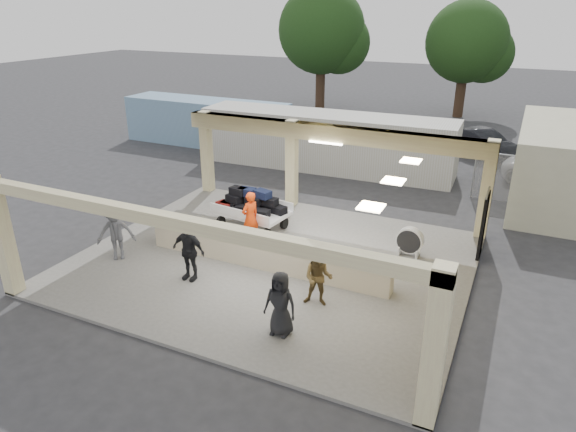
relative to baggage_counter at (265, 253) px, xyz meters
The scene contains 16 objects.
ground 0.77m from the baggage_counter, 90.00° to the left, with size 120.00×120.00×0.00m, color #2A2A2D.
pavilion 1.41m from the baggage_counter, 79.65° to the left, with size 12.01×10.00×3.55m.
baggage_counter is the anchor object (origin of this frame).
luggage_cart 3.12m from the baggage_counter, 126.36° to the left, with size 2.73×1.89×1.49m.
drum_fan 4.72m from the baggage_counter, 34.95° to the left, with size 0.89×0.48×0.97m.
baggage_handler 1.87m from the baggage_counter, 132.69° to the left, with size 0.67×0.37×1.84m, color red.
passenger_a 2.65m from the baggage_counter, 29.20° to the right, with size 0.79×0.35×1.63m, color brown.
passenger_b 2.35m from the baggage_counter, 136.53° to the right, with size 1.08×0.39×1.84m, color black.
passenger_c 4.76m from the baggage_counter, 161.60° to the right, with size 1.18×0.42×1.83m, color #4D4E52.
passenger_d 3.52m from the baggage_counter, 56.02° to the right, with size 0.83×0.34×1.69m, color black.
car_white_a 15.05m from the baggage_counter, 56.22° to the left, with size 2.18×4.59×1.31m, color white.
car_dark 16.87m from the baggage_counter, 73.89° to the left, with size 1.53×4.35×1.45m, color black.
container_white 11.02m from the baggage_counter, 101.62° to the left, with size 12.59×2.52×2.73m, color #BBBBB6.
container_blue 15.89m from the baggage_counter, 129.72° to the left, with size 9.85×2.36×2.56m, color #7097B4.
tree_left 26.31m from the baggage_counter, 107.30° to the left, with size 6.60×6.30×9.00m.
tree_mid 27.11m from the baggage_counter, 85.03° to the left, with size 6.00×5.60×8.00m.
Camera 1 is at (6.66, -12.99, 7.72)m, focal length 32.00 mm.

